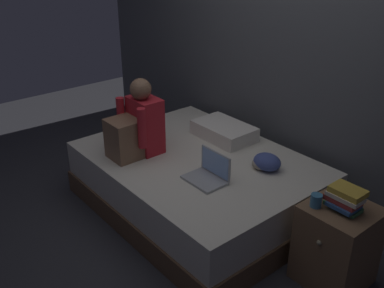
{
  "coord_description": "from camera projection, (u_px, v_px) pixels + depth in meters",
  "views": [
    {
      "loc": [
        2.33,
        -1.85,
        2.23
      ],
      "look_at": [
        -0.03,
        0.1,
        0.75
      ],
      "focal_mm": 41.32,
      "sensor_mm": 36.0,
      "label": 1
    }
  ],
  "objects": [
    {
      "name": "clothes_pile",
      "position": [
        266.0,
        162.0,
        3.54
      ],
      "size": [
        0.23,
        0.2,
        0.13
      ],
      "color": "gray",
      "rests_on": "bed"
    },
    {
      "name": "person_sitting",
      "position": [
        137.0,
        126.0,
        3.71
      ],
      "size": [
        0.39,
        0.44,
        0.66
      ],
      "color": "#B21E28",
      "rests_on": "bed"
    },
    {
      "name": "book_stack",
      "position": [
        345.0,
        199.0,
        2.84
      ],
      "size": [
        0.24,
        0.17,
        0.16
      ],
      "color": "#387042",
      "rests_on": "nightstand"
    },
    {
      "name": "laptop",
      "position": [
        209.0,
        173.0,
        3.39
      ],
      "size": [
        0.32,
        0.23,
        0.22
      ],
      "color": "#9EA0A5",
      "rests_on": "bed"
    },
    {
      "name": "nightstand",
      "position": [
        336.0,
        245.0,
        3.01
      ],
      "size": [
        0.44,
        0.46,
        0.6
      ],
      "color": "brown",
      "rests_on": "ground_plane"
    },
    {
      "name": "bed",
      "position": [
        197.0,
        183.0,
        3.85
      ],
      "size": [
        2.0,
        1.5,
        0.5
      ],
      "color": "brown",
      "rests_on": "ground_plane"
    },
    {
      "name": "pillow",
      "position": [
        224.0,
        131.0,
        4.08
      ],
      "size": [
        0.56,
        0.36,
        0.13
      ],
      "primitive_type": "cube",
      "color": "silver",
      "rests_on": "bed"
    },
    {
      "name": "wall_back",
      "position": [
        294.0,
        46.0,
        3.75
      ],
      "size": [
        5.6,
        0.1,
        2.7
      ],
      "primitive_type": "cube",
      "color": "#4C4F54",
      "rests_on": "ground_plane"
    },
    {
      "name": "mug",
      "position": [
        316.0,
        201.0,
        2.89
      ],
      "size": [
        0.08,
        0.08,
        0.09
      ],
      "primitive_type": "cylinder",
      "color": "teal",
      "rests_on": "nightstand"
    },
    {
      "name": "ground_plane",
      "position": [
        185.0,
        230.0,
        3.65
      ],
      "size": [
        8.0,
        8.0,
        0.0
      ],
      "primitive_type": "plane",
      "color": "#2D2D33"
    }
  ]
}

